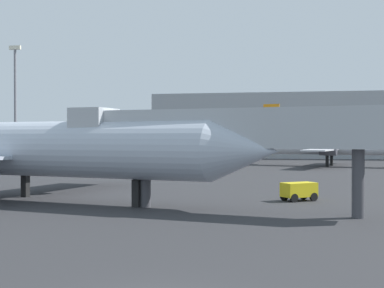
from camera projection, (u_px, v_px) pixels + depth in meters
name	position (u px, v px, depth m)	size (l,w,h in m)	color
airplane_at_gate	(20.00, 149.00, 39.18)	(37.22, 30.61, 10.98)	#B2BCCC
airplane_far_left	(334.00, 147.00, 84.34)	(27.76, 22.60, 9.86)	white
jet_bridge	(212.00, 130.00, 33.81)	(21.18, 5.99, 6.47)	#B2B7BC
baggage_cart	(299.00, 190.00, 38.90)	(2.70, 2.47, 1.30)	gold
light_mast_left	(15.00, 96.00, 109.93)	(2.40, 0.50, 22.85)	slate
terminal_building	(314.00, 126.00, 123.92)	(69.58, 23.33, 13.88)	#999EA3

